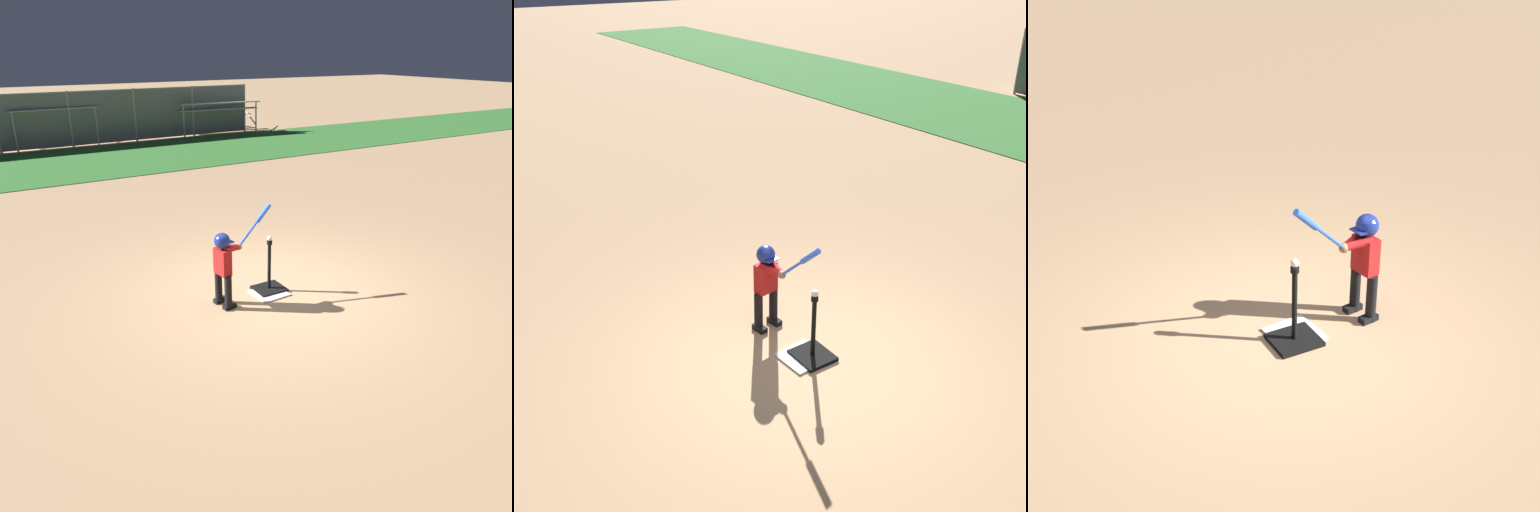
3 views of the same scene
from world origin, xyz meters
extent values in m
plane|color=tan|center=(0.00, 0.00, 0.00)|extent=(90.00, 90.00, 0.00)
cube|color=white|center=(-0.08, 0.02, 0.01)|extent=(0.47, 0.47, 0.02)
cube|color=black|center=(-0.03, 0.11, 0.02)|extent=(0.42, 0.38, 0.04)
cylinder|color=black|center=(-0.03, 0.11, 0.37)|extent=(0.05, 0.05, 0.67)
cylinder|color=black|center=(-0.03, 0.11, 0.73)|extent=(0.08, 0.08, 0.05)
cylinder|color=black|center=(-0.82, 0.14, 0.24)|extent=(0.11, 0.11, 0.47)
cube|color=black|center=(-0.80, 0.15, 0.03)|extent=(0.19, 0.11, 0.06)
cylinder|color=black|center=(-0.79, -0.08, 0.24)|extent=(0.11, 0.11, 0.47)
cube|color=black|center=(-0.77, -0.08, 0.03)|extent=(0.19, 0.11, 0.06)
cube|color=red|center=(-0.80, 0.03, 0.65)|extent=(0.16, 0.26, 0.35)
sphere|color=#936B4C|center=(-0.80, 0.03, 0.93)|extent=(0.18, 0.18, 0.18)
sphere|color=navy|center=(-0.80, 0.03, 0.94)|extent=(0.21, 0.21, 0.21)
cube|color=navy|center=(-0.71, 0.04, 0.91)|extent=(0.13, 0.17, 0.01)
cylinder|color=red|center=(-0.68, 0.09, 0.81)|extent=(0.29, 0.12, 0.10)
cylinder|color=red|center=(-0.67, 0.01, 0.81)|extent=(0.29, 0.18, 0.10)
sphere|color=#936B4C|center=(-0.54, 0.07, 0.79)|extent=(0.09, 0.09, 0.09)
cylinder|color=blue|center=(-0.29, 0.10, 1.03)|extent=(0.53, 0.10, 0.49)
cylinder|color=blue|center=(-0.13, 0.12, 1.18)|extent=(0.26, 0.09, 0.24)
cylinder|color=black|center=(-0.55, 0.06, 0.78)|extent=(0.05, 0.05, 0.05)
sphere|color=white|center=(-0.03, 0.11, 0.80)|extent=(0.07, 0.07, 0.07)
camera|label=1|loc=(-3.47, -5.33, 3.23)|focal=35.00mm
camera|label=2|loc=(4.04, -3.20, 3.93)|focal=42.00mm
camera|label=3|loc=(2.51, 4.69, 3.66)|focal=50.00mm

